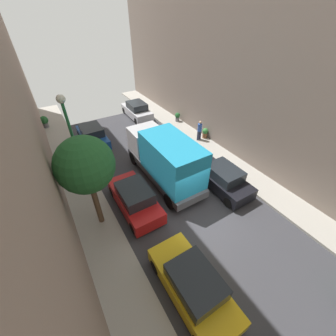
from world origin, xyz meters
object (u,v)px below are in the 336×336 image
parked_car_right_1 (222,178)px  potted_plant_0 (177,117)px  parked_car_left_1 (193,285)px  potted_plant_2 (205,133)px  parked_car_left_2 (135,198)px  pedestrian (200,130)px  street_tree_0 (85,165)px  parked_car_left_3 (93,136)px  delivery_truck (165,158)px  lamp_post (71,132)px  potted_plant_1 (44,121)px  parked_car_right_2 (137,110)px

parked_car_right_1 → potted_plant_0: bearing=73.0°
parked_car_left_1 → potted_plant_2: parked_car_left_1 is taller
parked_car_left_2 → potted_plant_0: (8.25, 8.09, -0.09)m
potted_plant_2 → pedestrian: bearing=179.9°
street_tree_0 → parked_car_right_1: bearing=-9.4°
parked_car_left_3 → parked_car_right_1: 11.11m
delivery_truck → street_tree_0: (-4.71, -1.23, 2.07)m
parked_car_right_1 → potted_plant_0: parked_car_right_1 is taller
parked_car_left_2 → potted_plant_2: (8.45, 4.08, -0.10)m
delivery_truck → lamp_post: (-4.60, 2.09, 2.15)m
street_tree_0 → parked_car_left_2: bearing=0.8°
parked_car_left_3 → potted_plant_0: size_ratio=4.85×
parked_car_left_1 → parked_car_left_3: 13.91m
parked_car_left_3 → potted_plant_1: size_ratio=3.88×
parked_car_right_2 → potted_plant_2: size_ratio=4.78×
delivery_truck → parked_car_left_3: bearing=110.4°
parked_car_right_1 → lamp_post: 9.18m
parked_car_left_2 → lamp_post: 4.97m
potted_plant_1 → delivery_truck: bearing=-64.8°
parked_car_left_2 → parked_car_left_3: size_ratio=1.00×
parked_car_left_1 → potted_plant_2: (8.45, 9.53, -0.10)m
parked_car_left_1 → delivery_truck: (2.70, 6.64, 1.07)m
delivery_truck → potted_plant_2: size_ratio=7.51×
potted_plant_0 → lamp_post: lamp_post is taller
pedestrian → potted_plant_1: bearing=139.2°
parked_car_right_2 → pedestrian: bearing=-71.8°
delivery_truck → street_tree_0: bearing=-165.4°
pedestrian → lamp_post: 10.15m
parked_car_left_1 → potted_plant_2: bearing=48.4°
parked_car_left_3 → delivery_truck: size_ratio=0.64×
parked_car_right_1 → street_tree_0: bearing=170.6°
parked_car_left_3 → pedestrian: (7.80, -4.38, 0.35)m
parked_car_left_3 → parked_car_left_1: bearing=-90.0°
delivery_truck → lamp_post: lamp_post is taller
potted_plant_1 → lamp_post: lamp_post is taller
delivery_truck → potted_plant_1: bearing=115.2°
parked_car_right_1 → parked_car_right_2: bearing=90.0°
street_tree_0 → potted_plant_1: 13.90m
parked_car_left_3 → parked_car_right_2: 6.14m
potted_plant_0 → pedestrian: bearing=-96.4°
parked_car_left_1 → potted_plant_0: (8.25, 13.54, -0.09)m
parked_car_right_1 → street_tree_0: street_tree_0 is taller
pedestrian → street_tree_0: street_tree_0 is taller
street_tree_0 → parked_car_right_2: bearing=57.0°
potted_plant_1 → potted_plant_2: (11.53, -9.40, -0.14)m
parked_car_left_2 → potted_plant_1: bearing=102.9°
parked_car_right_2 → delivery_truck: 10.59m
parked_car_left_1 → delivery_truck: size_ratio=0.64×
street_tree_0 → lamp_post: size_ratio=0.87×
parked_car_right_2 → parked_car_left_1: bearing=-107.8°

